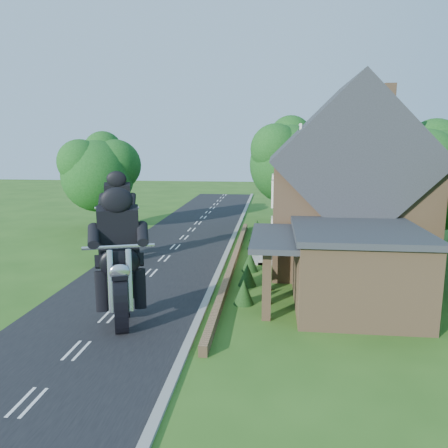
# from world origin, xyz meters

# --- Properties ---
(ground) EXTENTS (120.00, 120.00, 0.00)m
(ground) POSITION_xyz_m (0.00, 0.00, 0.00)
(ground) COLOR #2B5718
(ground) RESTS_ON ground
(road) EXTENTS (7.00, 80.00, 0.02)m
(road) POSITION_xyz_m (0.00, 0.00, 0.01)
(road) COLOR black
(road) RESTS_ON ground
(kerb) EXTENTS (0.30, 80.00, 0.12)m
(kerb) POSITION_xyz_m (3.65, 0.00, 0.06)
(kerb) COLOR gray
(kerb) RESTS_ON ground
(garden_wall) EXTENTS (0.30, 22.00, 0.40)m
(garden_wall) POSITION_xyz_m (4.30, 5.00, 0.20)
(garden_wall) COLOR #8F6B49
(garden_wall) RESTS_ON ground
(house) EXTENTS (9.54, 8.64, 10.24)m
(house) POSITION_xyz_m (10.49, 6.00, 4.34)
(house) COLOR #8F6B49
(house) RESTS_ON ground
(annex) EXTENTS (7.05, 5.94, 3.44)m
(annex) POSITION_xyz_m (9.87, -0.80, 1.77)
(annex) COLOR #8F6B49
(annex) RESTS_ON ground
(tree_house_right) EXTENTS (6.51, 6.00, 8.40)m
(tree_house_right) POSITION_xyz_m (16.65, 8.62, 5.19)
(tree_house_right) COLOR black
(tree_house_right) RESTS_ON ground
(tree_behind_house) EXTENTS (7.81, 7.20, 10.08)m
(tree_behind_house) POSITION_xyz_m (14.18, 16.14, 6.23)
(tree_behind_house) COLOR black
(tree_behind_house) RESTS_ON ground
(tree_behind_left) EXTENTS (6.94, 6.40, 9.16)m
(tree_behind_left) POSITION_xyz_m (8.16, 17.13, 5.73)
(tree_behind_left) COLOR black
(tree_behind_left) RESTS_ON ground
(tree_far_road) EXTENTS (6.08, 5.60, 7.84)m
(tree_far_road) POSITION_xyz_m (-6.86, 14.11, 4.84)
(tree_far_road) COLOR black
(tree_far_road) RESTS_ON ground
(shrub_a) EXTENTS (0.90, 0.90, 1.10)m
(shrub_a) POSITION_xyz_m (5.30, -1.00, 0.55)
(shrub_a) COLOR black
(shrub_a) RESTS_ON ground
(shrub_b) EXTENTS (0.90, 0.90, 1.10)m
(shrub_b) POSITION_xyz_m (5.30, 1.50, 0.55)
(shrub_b) COLOR black
(shrub_b) RESTS_ON ground
(shrub_c) EXTENTS (0.90, 0.90, 1.10)m
(shrub_c) POSITION_xyz_m (5.30, 4.00, 0.55)
(shrub_c) COLOR black
(shrub_c) RESTS_ON ground
(shrub_d) EXTENTS (0.90, 0.90, 1.10)m
(shrub_d) POSITION_xyz_m (5.30, 9.00, 0.55)
(shrub_d) COLOR black
(shrub_d) RESTS_ON ground
(shrub_e) EXTENTS (0.90, 0.90, 1.10)m
(shrub_e) POSITION_xyz_m (5.30, 11.50, 0.55)
(shrub_e) COLOR black
(shrub_e) RESTS_ON ground
(shrub_f) EXTENTS (0.90, 0.90, 1.10)m
(shrub_f) POSITION_xyz_m (5.30, 14.00, 0.55)
(shrub_f) COLOR black
(shrub_f) RESTS_ON ground
(motorcycle_lead) EXTENTS (0.97, 1.76, 1.60)m
(motorcycle_lead) POSITION_xyz_m (0.85, -3.87, 0.80)
(motorcycle_lead) COLOR black
(motorcycle_lead) RESTS_ON ground
(motorcycle_follow) EXTENTS (0.74, 1.76, 1.59)m
(motorcycle_follow) POSITION_xyz_m (-2.53, 5.43, 0.79)
(motorcycle_follow) COLOR black
(motorcycle_follow) RESTS_ON ground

